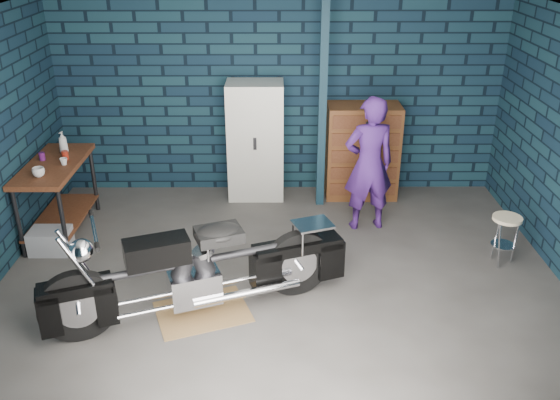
{
  "coord_description": "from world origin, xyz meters",
  "views": [
    {
      "loc": [
        -0.03,
        -5.37,
        3.48
      ],
      "look_at": [
        -0.0,
        0.3,
        0.82
      ],
      "focal_mm": 38.0,
      "sensor_mm": 36.0,
      "label": 1
    }
  ],
  "objects_px": {
    "tool_chest": "(362,151)",
    "workbench": "(59,198)",
    "locker": "(256,141)",
    "shop_stool": "(504,240)",
    "motorcycle": "(200,264)",
    "storage_bin": "(51,241)",
    "person": "(369,164)"
  },
  "relations": [
    {
      "from": "workbench",
      "to": "tool_chest",
      "type": "xyz_separation_m",
      "value": [
        3.81,
        1.08,
        0.19
      ]
    },
    {
      "from": "workbench",
      "to": "shop_stool",
      "type": "height_order",
      "value": "workbench"
    },
    {
      "from": "locker",
      "to": "shop_stool",
      "type": "bearing_deg",
      "value": -33.61
    },
    {
      "from": "workbench",
      "to": "motorcycle",
      "type": "distance_m",
      "value": 2.56
    },
    {
      "from": "locker",
      "to": "shop_stool",
      "type": "distance_m",
      "value": 3.4
    },
    {
      "from": "motorcycle",
      "to": "person",
      "type": "xyz_separation_m",
      "value": [
        1.85,
        1.82,
        0.29
      ]
    },
    {
      "from": "person",
      "to": "tool_chest",
      "type": "bearing_deg",
      "value": -102.88
    },
    {
      "from": "motorcycle",
      "to": "tool_chest",
      "type": "relative_size",
      "value": 1.94
    },
    {
      "from": "tool_chest",
      "to": "motorcycle",
      "type": "bearing_deg",
      "value": -124.39
    },
    {
      "from": "motorcycle",
      "to": "locker",
      "type": "height_order",
      "value": "locker"
    },
    {
      "from": "locker",
      "to": "workbench",
      "type": "bearing_deg",
      "value": -155.49
    },
    {
      "from": "motorcycle",
      "to": "storage_bin",
      "type": "distance_m",
      "value": 2.28
    },
    {
      "from": "locker",
      "to": "shop_stool",
      "type": "relative_size",
      "value": 2.77
    },
    {
      "from": "workbench",
      "to": "locker",
      "type": "bearing_deg",
      "value": 24.51
    },
    {
      "from": "motorcycle",
      "to": "storage_bin",
      "type": "bearing_deg",
      "value": 127.33
    },
    {
      "from": "motorcycle",
      "to": "locker",
      "type": "distance_m",
      "value": 2.83
    },
    {
      "from": "motorcycle",
      "to": "shop_stool",
      "type": "distance_m",
      "value": 3.39
    },
    {
      "from": "locker",
      "to": "tool_chest",
      "type": "height_order",
      "value": "locker"
    },
    {
      "from": "tool_chest",
      "to": "workbench",
      "type": "bearing_deg",
      "value": -164.25
    },
    {
      "from": "tool_chest",
      "to": "shop_stool",
      "type": "distance_m",
      "value": 2.33
    },
    {
      "from": "person",
      "to": "shop_stool",
      "type": "height_order",
      "value": "person"
    },
    {
      "from": "locker",
      "to": "motorcycle",
      "type": "bearing_deg",
      "value": -99.16
    },
    {
      "from": "locker",
      "to": "shop_stool",
      "type": "height_order",
      "value": "locker"
    },
    {
      "from": "workbench",
      "to": "tool_chest",
      "type": "height_order",
      "value": "tool_chest"
    },
    {
      "from": "motorcycle",
      "to": "storage_bin",
      "type": "xyz_separation_m",
      "value": [
        -1.89,
        1.2,
        -0.41
      ]
    },
    {
      "from": "workbench",
      "to": "locker",
      "type": "xyz_separation_m",
      "value": [
        2.36,
        1.08,
        0.35
      ]
    },
    {
      "from": "storage_bin",
      "to": "locker",
      "type": "relative_size",
      "value": 0.28
    },
    {
      "from": "person",
      "to": "storage_bin",
      "type": "xyz_separation_m",
      "value": [
        -3.74,
        -0.62,
        -0.7
      ]
    },
    {
      "from": "tool_chest",
      "to": "person",
      "type": "bearing_deg",
      "value": -93.39
    },
    {
      "from": "storage_bin",
      "to": "locker",
      "type": "height_order",
      "value": "locker"
    },
    {
      "from": "storage_bin",
      "to": "shop_stool",
      "type": "distance_m",
      "value": 5.15
    },
    {
      "from": "workbench",
      "to": "shop_stool",
      "type": "xyz_separation_m",
      "value": [
        5.16,
        -0.79,
        -0.17
      ]
    }
  ]
}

